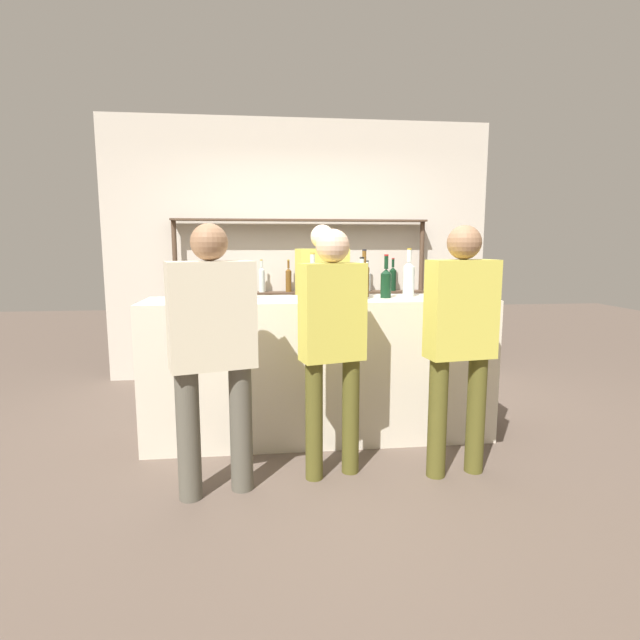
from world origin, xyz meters
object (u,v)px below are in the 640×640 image
(wine_glass, at_px, (250,284))
(customer_right, at_px, (460,332))
(counter_bottle_2, at_px, (409,278))
(server_behind_counter, at_px, (322,300))
(counter_bottle_3, at_px, (313,282))
(counter_bottle_4, at_px, (364,278))
(customer_left, at_px, (212,342))
(counter_bottle_0, at_px, (362,283))
(customer_center, at_px, (333,334))
(counter_bottle_1, at_px, (386,282))

(wine_glass, relative_size, customer_right, 0.09)
(counter_bottle_2, height_order, server_behind_counter, server_behind_counter)
(counter_bottle_3, xyz_separation_m, counter_bottle_4, (0.42, 0.16, 0.01))
(counter_bottle_4, xyz_separation_m, customer_left, (-1.07, -0.94, -0.29))
(wine_glass, bearing_deg, customer_left, -102.47)
(customer_left, relative_size, customer_right, 1.00)
(counter_bottle_0, height_order, wine_glass, counter_bottle_0)
(wine_glass, distance_m, server_behind_counter, 1.07)
(counter_bottle_0, xyz_separation_m, customer_center, (-0.29, -0.59, -0.27))
(counter_bottle_2, distance_m, customer_right, 0.86)
(counter_bottle_3, xyz_separation_m, server_behind_counter, (0.19, 0.94, -0.24))
(counter_bottle_1, bearing_deg, counter_bottle_0, -158.58)
(counter_bottle_3, height_order, customer_center, customer_center)
(counter_bottle_3, height_order, wine_glass, counter_bottle_3)
(customer_center, height_order, customer_right, customer_right)
(counter_bottle_0, bearing_deg, counter_bottle_3, 173.61)
(counter_bottle_0, relative_size, wine_glass, 2.08)
(counter_bottle_0, relative_size, customer_center, 0.20)
(counter_bottle_0, distance_m, server_behind_counter, 1.02)
(counter_bottle_3, relative_size, counter_bottle_4, 0.94)
(counter_bottle_3, xyz_separation_m, customer_center, (0.06, -0.63, -0.27))
(wine_glass, xyz_separation_m, customer_right, (1.31, -0.81, -0.25))
(counter_bottle_0, distance_m, counter_bottle_2, 0.43)
(counter_bottle_3, bearing_deg, counter_bottle_4, 20.89)
(counter_bottle_2, bearing_deg, customer_center, -133.10)
(counter_bottle_4, distance_m, customer_right, 1.00)
(counter_bottle_0, height_order, customer_left, customer_left)
(counter_bottle_1, xyz_separation_m, counter_bottle_3, (-0.56, -0.04, 0.01))
(counter_bottle_1, xyz_separation_m, wine_glass, (-1.01, 0.08, -0.01))
(counter_bottle_1, bearing_deg, server_behind_counter, 112.44)
(counter_bottle_0, height_order, counter_bottle_2, counter_bottle_2)
(server_behind_counter, distance_m, customer_right, 1.77)
(wine_glass, bearing_deg, counter_bottle_1, -4.52)
(counter_bottle_1, relative_size, customer_center, 0.21)
(counter_bottle_0, xyz_separation_m, customer_right, (0.50, -0.66, -0.26))
(counter_bottle_1, xyz_separation_m, counter_bottle_2, (0.20, 0.07, 0.02))
(counter_bottle_4, bearing_deg, counter_bottle_2, -7.44)
(customer_left, bearing_deg, counter_bottle_3, -55.38)
(counter_bottle_3, relative_size, wine_glass, 2.29)
(counter_bottle_4, bearing_deg, counter_bottle_1, -39.69)
(counter_bottle_2, distance_m, counter_bottle_3, 0.77)
(counter_bottle_0, bearing_deg, counter_bottle_4, 73.76)
(server_behind_counter, relative_size, customer_right, 1.04)
(counter_bottle_1, distance_m, counter_bottle_3, 0.56)
(server_behind_counter, bearing_deg, wine_glass, -51.17)
(counter_bottle_2, bearing_deg, counter_bottle_4, 172.56)
(counter_bottle_2, xyz_separation_m, customer_left, (-1.41, -0.90, -0.30))
(server_behind_counter, xyz_separation_m, customer_right, (0.67, -1.64, -0.03))
(server_behind_counter, relative_size, customer_left, 1.04)
(customer_right, bearing_deg, customer_center, 77.35)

